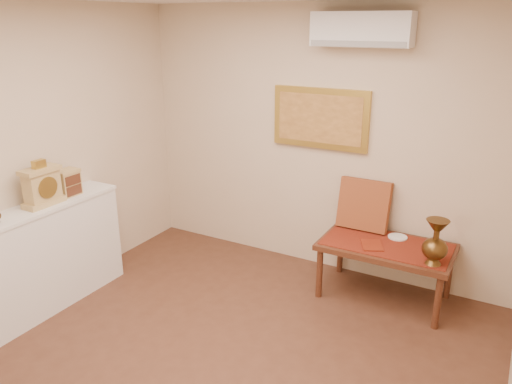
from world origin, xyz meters
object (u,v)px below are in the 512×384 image
Objects in this scene: display_ledge at (22,267)px; wooden_chest at (68,183)px; mantel_clock at (42,186)px; low_table at (386,251)px; brass_urn_tall at (436,238)px.

wooden_chest is at bearing 89.13° from display_ledge.
low_table is (2.65, 1.58, -0.67)m from mantel_clock.
brass_urn_tall reaches higher than low_table.
wooden_chest is 3.03m from low_table.
brass_urn_tall is 0.24× the size of display_ledge.
low_table is at bearing 155.62° from brass_urn_tall.
brass_urn_tall is 0.41× the size of low_table.
display_ledge is at bearing -144.90° from low_table.
wooden_chest is (-3.12, -1.09, 0.30)m from brass_urn_tall.
brass_urn_tall is at bearing 24.00° from mantel_clock.
mantel_clock is (-3.10, -1.38, 0.35)m from brass_urn_tall.
low_table is at bearing 30.88° from mantel_clock.
display_ledge is 3.27m from low_table.
display_ledge is 1.68× the size of low_table.
wooden_chest is (0.01, 0.58, 0.61)m from display_ledge.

